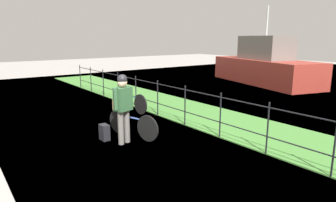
{
  "coord_description": "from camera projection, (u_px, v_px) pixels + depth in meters",
  "views": [
    {
      "loc": [
        5.64,
        -3.08,
        2.51
      ],
      "look_at": [
        -0.35,
        1.42,
        0.9
      ],
      "focal_mm": 31.39,
      "sensor_mm": 36.0,
      "label": 1
    }
  ],
  "objects": [
    {
      "name": "ground_plane",
      "position": [
        128.0,
        150.0,
        6.74
      ],
      "size": [
        60.0,
        60.0,
        0.0
      ],
      "primitive_type": "plane",
      "color": "#9E9993"
    },
    {
      "name": "cyclist_person",
      "position": [
        123.0,
        103.0,
        6.95
      ],
      "size": [
        0.36,
        0.52,
        1.68
      ],
      "color": "slate",
      "rests_on": "ground"
    },
    {
      "name": "backpack_on_paving",
      "position": [
        104.0,
        132.0,
        7.34
      ],
      "size": [
        0.28,
        0.19,
        0.4
      ],
      "primitive_type": "cube",
      "rotation": [
        0.0,
        0.0,
        3.17
      ],
      "color": "black",
      "rests_on": "ground"
    },
    {
      "name": "mooring_bollard",
      "position": [
        124.0,
        104.0,
        10.46
      ],
      "size": [
        0.2,
        0.2,
        0.45
      ],
      "primitive_type": "cylinder",
      "color": "#38383D",
      "rests_on": "ground"
    },
    {
      "name": "bicycle_main",
      "position": [
        132.0,
        124.0,
        7.54
      ],
      "size": [
        1.64,
        0.49,
        0.66
      ],
      "color": "black",
      "rests_on": "ground"
    },
    {
      "name": "iron_fence",
      "position": [
        202.0,
        107.0,
        7.95
      ],
      "size": [
        18.04,
        0.04,
        1.18
      ],
      "color": "black",
      "rests_on": "ground"
    },
    {
      "name": "bicycle_parked",
      "position": [
        132.0,
        101.0,
        10.17
      ],
      "size": [
        1.65,
        0.2,
        0.68
      ],
      "color": "black",
      "rests_on": "ground"
    },
    {
      "name": "grass_strip",
      "position": [
        230.0,
        123.0,
        8.79
      ],
      "size": [
        27.0,
        2.4,
        0.03
      ],
      "primitive_type": "cube",
      "color": "#478438",
      "rests_on": "ground"
    },
    {
      "name": "wooden_crate",
      "position": [
        121.0,
        105.0,
        7.67
      ],
      "size": [
        0.45,
        0.36,
        0.28
      ],
      "primitive_type": "cube",
      "rotation": [
        0.0,
        0.0,
        0.27
      ],
      "color": "olive",
      "rests_on": "bicycle_main"
    },
    {
      "name": "moored_boat_mid",
      "position": [
        264.0,
        66.0,
        16.54
      ],
      "size": [
        7.26,
        4.14,
        4.24
      ],
      "color": "#9E3328",
      "rests_on": "ground"
    },
    {
      "name": "terrier_dog",
      "position": [
        122.0,
        97.0,
        7.61
      ],
      "size": [
        0.32,
        0.21,
        0.18
      ],
      "color": "tan",
      "rests_on": "wooden_crate"
    }
  ]
}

